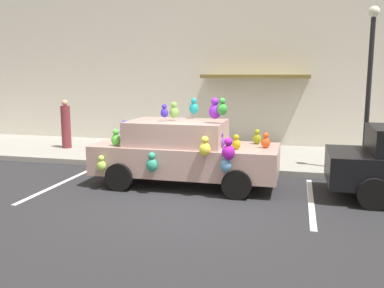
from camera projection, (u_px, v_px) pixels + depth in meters
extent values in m
plane|color=#262628|center=(180.00, 206.00, 8.50)|extent=(60.00, 60.00, 0.00)
cube|color=gray|center=(223.00, 156.00, 13.27)|extent=(24.00, 4.00, 0.15)
cube|color=beige|center=(235.00, 58.00, 14.81)|extent=(24.00, 0.30, 6.40)
cube|color=brown|center=(255.00, 76.00, 14.20)|extent=(3.60, 1.10, 0.12)
cube|color=silver|center=(311.00, 201.00, 8.84)|extent=(0.12, 3.60, 0.01)
cube|color=silver|center=(61.00, 183.00, 10.25)|extent=(0.12, 3.60, 0.01)
cube|color=tan|center=(186.00, 159.00, 9.99)|extent=(4.33, 1.68, 0.68)
cube|color=tan|center=(177.00, 133.00, 9.94)|extent=(2.25, 1.48, 0.56)
cylinder|color=black|center=(246.00, 167.00, 10.52)|extent=(0.64, 0.22, 0.64)
cylinder|color=black|center=(237.00, 184.00, 8.92)|extent=(0.64, 0.22, 0.64)
cylinder|color=black|center=(145.00, 162.00, 11.17)|extent=(0.64, 0.22, 0.64)
cylinder|color=black|center=(120.00, 177.00, 9.56)|extent=(0.64, 0.22, 0.64)
ellipsoid|color=#9D1670|center=(158.00, 137.00, 10.44)|extent=(0.17, 0.14, 0.20)
sphere|color=#9D1670|center=(158.00, 131.00, 10.42)|extent=(0.11, 0.11, 0.11)
ellipsoid|color=#6B3C9C|center=(220.00, 142.00, 9.45)|extent=(0.22, 0.18, 0.26)
sphere|color=#6B3C9C|center=(220.00, 134.00, 9.42)|extent=(0.14, 0.14, 0.14)
ellipsoid|color=#DE4F1E|center=(266.00, 143.00, 9.46)|extent=(0.21, 0.17, 0.24)
sphere|color=#DE4F1E|center=(266.00, 135.00, 9.43)|extent=(0.13, 0.13, 0.13)
ellipsoid|color=#3830CC|center=(125.00, 133.00, 10.74)|extent=(0.28, 0.23, 0.33)
sphere|color=#3830CC|center=(125.00, 124.00, 10.70)|extent=(0.18, 0.18, 0.18)
ellipsoid|color=#568FC3|center=(226.00, 166.00, 8.81)|extent=(0.23, 0.19, 0.27)
sphere|color=#568FC3|center=(226.00, 157.00, 8.78)|extent=(0.15, 0.15, 0.15)
ellipsoid|color=green|center=(222.00, 109.00, 9.26)|extent=(0.23, 0.18, 0.27)
sphere|color=green|center=(222.00, 101.00, 9.22)|extent=(0.14, 0.14, 0.14)
ellipsoid|color=purple|center=(215.00, 112.00, 9.38)|extent=(0.28, 0.23, 0.33)
sphere|color=purple|center=(215.00, 101.00, 9.35)|extent=(0.18, 0.18, 0.18)
ellipsoid|color=olive|center=(148.00, 140.00, 9.78)|extent=(0.21, 0.17, 0.25)
sphere|color=olive|center=(148.00, 133.00, 9.75)|extent=(0.13, 0.13, 0.13)
ellipsoid|color=olive|center=(257.00, 139.00, 9.99)|extent=(0.21, 0.17, 0.25)
sphere|color=olive|center=(257.00, 132.00, 9.97)|extent=(0.13, 0.13, 0.13)
ellipsoid|color=teal|center=(152.00, 165.00, 9.21)|extent=(0.25, 0.21, 0.30)
sphere|color=teal|center=(152.00, 156.00, 9.18)|extent=(0.16, 0.16, 0.16)
ellipsoid|color=#AC467D|center=(151.00, 138.00, 10.06)|extent=(0.22, 0.18, 0.26)
sphere|color=#AC467D|center=(151.00, 131.00, 10.03)|extent=(0.14, 0.14, 0.14)
ellipsoid|color=#20A6AD|center=(194.00, 109.00, 10.32)|extent=(0.23, 0.19, 0.27)
sphere|color=#20A6AD|center=(194.00, 101.00, 10.29)|extent=(0.15, 0.15, 0.15)
ellipsoid|color=#77B948|center=(174.00, 112.00, 9.90)|extent=(0.22, 0.18, 0.26)
sphere|color=#77B948|center=(174.00, 105.00, 9.87)|extent=(0.14, 0.14, 0.14)
ellipsoid|color=gold|center=(236.00, 144.00, 9.28)|extent=(0.19, 0.16, 0.23)
sphere|color=gold|center=(236.00, 137.00, 9.26)|extent=(0.12, 0.12, 0.12)
ellipsoid|color=#AA1AB9|center=(228.00, 152.00, 8.74)|extent=(0.28, 0.23, 0.33)
sphere|color=#AA1AB9|center=(228.00, 142.00, 8.70)|extent=(0.18, 0.18, 0.18)
ellipsoid|color=#B3E255|center=(101.00, 166.00, 9.53)|extent=(0.21, 0.17, 0.25)
sphere|color=#B3E255|center=(101.00, 158.00, 9.50)|extent=(0.14, 0.14, 0.14)
ellipsoid|color=#3C28CA|center=(164.00, 113.00, 9.73)|extent=(0.18, 0.15, 0.21)
sphere|color=#3C28CA|center=(164.00, 106.00, 9.71)|extent=(0.12, 0.12, 0.12)
ellipsoid|color=yellow|center=(205.00, 149.00, 8.86)|extent=(0.25, 0.20, 0.29)
sphere|color=yellow|center=(205.00, 140.00, 8.83)|extent=(0.16, 0.16, 0.16)
ellipsoid|color=#60D846|center=(116.00, 140.00, 9.76)|extent=(0.23, 0.19, 0.27)
sphere|color=#60D846|center=(116.00, 132.00, 9.73)|extent=(0.14, 0.14, 0.14)
ellipsoid|color=#3841C0|center=(142.00, 139.00, 9.94)|extent=(0.22, 0.18, 0.25)
sphere|color=#3841C0|center=(142.00, 132.00, 9.91)|extent=(0.14, 0.14, 0.14)
cylinder|color=black|center=(361.00, 173.00, 9.90)|extent=(0.64, 0.22, 0.64)
cylinder|color=black|center=(374.00, 194.00, 8.22)|extent=(0.64, 0.22, 0.64)
ellipsoid|color=beige|center=(144.00, 149.00, 12.76)|extent=(0.37, 0.31, 0.47)
sphere|color=beige|center=(144.00, 138.00, 12.70)|extent=(0.26, 0.26, 0.26)
sphere|color=beige|center=(141.00, 135.00, 12.71)|extent=(0.11, 0.11, 0.11)
sphere|color=beige|center=(146.00, 135.00, 12.66)|extent=(0.11, 0.11, 0.11)
cylinder|color=black|center=(368.00, 97.00, 10.56)|extent=(0.12, 0.12, 3.84)
sphere|color=#EAEACC|center=(374.00, 12.00, 10.22)|extent=(0.28, 0.28, 0.28)
cylinder|color=maroon|center=(66.00, 127.00, 14.18)|extent=(0.31, 0.31, 1.42)
sphere|color=tan|center=(65.00, 103.00, 14.04)|extent=(0.20, 0.20, 0.20)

